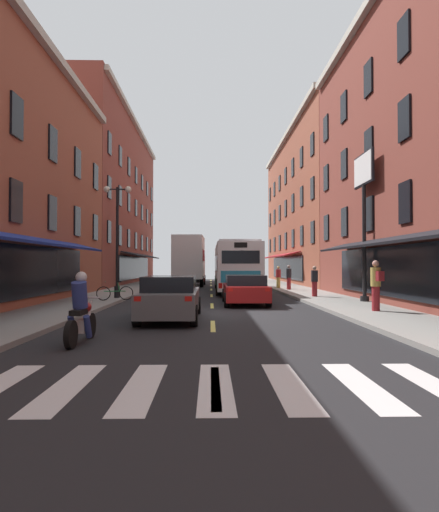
{
  "coord_description": "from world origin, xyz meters",
  "views": [
    {
      "loc": [
        -0.08,
        -16.66,
        1.81
      ],
      "look_at": [
        0.53,
        12.25,
        2.4
      ],
      "focal_mm": 31.04,
      "sensor_mm": 36.0,
      "label": 1
    }
  ],
  "objects_px": {
    "sedan_far": "(194,275)",
    "street_lamp_twin": "(117,236)",
    "motorcycle_rider": "(81,313)",
    "billboard_sign": "(364,191)",
    "sedan_mid": "(245,289)",
    "pedestrian_rear": "(315,281)",
    "sedan_near": "(171,297)",
    "pedestrian_near": "(376,284)",
    "transit_bus": "(235,267)",
    "pedestrian_mid": "(289,277)",
    "pedestrian_far": "(278,277)",
    "box_truck": "(190,261)",
    "bicycle_near": "(115,293)"
  },
  "relations": [
    {
      "from": "sedan_far",
      "to": "street_lamp_twin",
      "type": "xyz_separation_m",
      "value": [
        -3.0,
        -25.0,
        2.6
      ]
    },
    {
      "from": "motorcycle_rider",
      "to": "street_lamp_twin",
      "type": "xyz_separation_m",
      "value": [
        -1.77,
        12.36,
        2.58
      ]
    },
    {
      "from": "billboard_sign",
      "to": "sedan_mid",
      "type": "bearing_deg",
      "value": 179.94
    },
    {
      "from": "sedan_far",
      "to": "pedestrian_rear",
      "type": "xyz_separation_m",
      "value": [
        7.32,
        -24.21,
        0.28
      ]
    },
    {
      "from": "sedan_near",
      "to": "pedestrian_near",
      "type": "bearing_deg",
      "value": 10.1
    },
    {
      "from": "transit_bus",
      "to": "sedan_near",
      "type": "height_order",
      "value": "transit_bus"
    },
    {
      "from": "sedan_mid",
      "to": "pedestrian_rear",
      "type": "xyz_separation_m",
      "value": [
        3.96,
        3.18,
        0.27
      ]
    },
    {
      "from": "sedan_mid",
      "to": "motorcycle_rider",
      "type": "distance_m",
      "value": 10.98
    },
    {
      "from": "transit_bus",
      "to": "street_lamp_twin",
      "type": "xyz_separation_m",
      "value": [
        -6.42,
        -7.37,
        1.59
      ]
    },
    {
      "from": "pedestrian_near",
      "to": "pedestrian_mid",
      "type": "height_order",
      "value": "pedestrian_near"
    },
    {
      "from": "pedestrian_near",
      "to": "sedan_near",
      "type": "bearing_deg",
      "value": 171.95
    },
    {
      "from": "sedan_mid",
      "to": "transit_bus",
      "type": "bearing_deg",
      "value": 89.59
    },
    {
      "from": "billboard_sign",
      "to": "street_lamp_twin",
      "type": "xyz_separation_m",
      "value": [
        -11.89,
        2.38,
        -1.95
      ]
    },
    {
      "from": "sedan_mid",
      "to": "pedestrian_mid",
      "type": "bearing_deg",
      "value": 68.98
    },
    {
      "from": "billboard_sign",
      "to": "sedan_near",
      "type": "xyz_separation_m",
      "value": [
        -8.44,
        -5.57,
        -4.5
      ]
    },
    {
      "from": "pedestrian_near",
      "to": "pedestrian_far",
      "type": "xyz_separation_m",
      "value": [
        -1.05,
        16.34,
        -0.17
      ]
    },
    {
      "from": "sedan_mid",
      "to": "pedestrian_far",
      "type": "bearing_deg",
      "value": 74.25
    },
    {
      "from": "sedan_near",
      "to": "motorcycle_rider",
      "type": "bearing_deg",
      "value": -110.8
    },
    {
      "from": "pedestrian_near",
      "to": "pedestrian_far",
      "type": "height_order",
      "value": "pedestrian_near"
    },
    {
      "from": "sedan_near",
      "to": "pedestrian_far",
      "type": "relative_size",
      "value": 3.0
    },
    {
      "from": "pedestrian_mid",
      "to": "pedestrian_rear",
      "type": "distance_m",
      "value": 6.63
    },
    {
      "from": "transit_bus",
      "to": "pedestrian_rear",
      "type": "xyz_separation_m",
      "value": [
        3.89,
        -6.57,
        -0.74
      ]
    },
    {
      "from": "box_truck",
      "to": "sedan_far",
      "type": "relative_size",
      "value": 1.78
    },
    {
      "from": "billboard_sign",
      "to": "bicycle_near",
      "type": "xyz_separation_m",
      "value": [
        -11.65,
        0.81,
        -4.74
      ]
    },
    {
      "from": "box_truck",
      "to": "pedestrian_far",
      "type": "relative_size",
      "value": 4.82
    },
    {
      "from": "billboard_sign",
      "to": "bicycle_near",
      "type": "relative_size",
      "value": 4.09
    },
    {
      "from": "sedan_mid",
      "to": "sedan_far",
      "type": "bearing_deg",
      "value": 96.99
    },
    {
      "from": "sedan_mid",
      "to": "box_truck",
      "type": "bearing_deg",
      "value": 100.84
    },
    {
      "from": "motorcycle_rider",
      "to": "bicycle_near",
      "type": "distance_m",
      "value": 10.9
    },
    {
      "from": "bicycle_near",
      "to": "pedestrian_mid",
      "type": "relative_size",
      "value": 1.01
    },
    {
      "from": "pedestrian_rear",
      "to": "sedan_mid",
      "type": "bearing_deg",
      "value": -30.42
    },
    {
      "from": "sedan_far",
      "to": "pedestrian_rear",
      "type": "distance_m",
      "value": 25.29
    },
    {
      "from": "transit_bus",
      "to": "pedestrian_far",
      "type": "height_order",
      "value": "transit_bus"
    },
    {
      "from": "motorcycle_rider",
      "to": "pedestrian_rear",
      "type": "relative_size",
      "value": 1.28
    },
    {
      "from": "pedestrian_rear",
      "to": "sedan_near",
      "type": "bearing_deg",
      "value": -17.27
    },
    {
      "from": "sedan_far",
      "to": "sedan_mid",
      "type": "bearing_deg",
      "value": -83.01
    },
    {
      "from": "bicycle_near",
      "to": "street_lamp_twin",
      "type": "distance_m",
      "value": 3.21
    },
    {
      "from": "pedestrian_rear",
      "to": "pedestrian_mid",
      "type": "bearing_deg",
      "value": -157.45
    },
    {
      "from": "bicycle_near",
      "to": "box_truck",
      "type": "bearing_deg",
      "value": 80.54
    },
    {
      "from": "box_truck",
      "to": "pedestrian_far",
      "type": "bearing_deg",
      "value": -38.61
    },
    {
      "from": "pedestrian_mid",
      "to": "sedan_near",
      "type": "bearing_deg",
      "value": 46.71
    },
    {
      "from": "pedestrian_rear",
      "to": "street_lamp_twin",
      "type": "relative_size",
      "value": 0.28
    },
    {
      "from": "pedestrian_far",
      "to": "billboard_sign",
      "type": "bearing_deg",
      "value": -168.04
    },
    {
      "from": "box_truck",
      "to": "sedan_mid",
      "type": "xyz_separation_m",
      "value": [
        3.34,
        -17.46,
        -1.43
      ]
    },
    {
      "from": "box_truck",
      "to": "street_lamp_twin",
      "type": "height_order",
      "value": "street_lamp_twin"
    },
    {
      "from": "pedestrian_rear",
      "to": "box_truck",
      "type": "bearing_deg",
      "value": -132.04
    },
    {
      "from": "transit_bus",
      "to": "bicycle_near",
      "type": "relative_size",
      "value": 7.43
    },
    {
      "from": "pedestrian_far",
      "to": "pedestrian_rear",
      "type": "xyz_separation_m",
      "value": [
        0.56,
        -8.89,
        0.02
      ]
    },
    {
      "from": "motorcycle_rider",
      "to": "pedestrian_mid",
      "type": "xyz_separation_m",
      "value": [
        8.35,
        19.79,
        0.29
      ]
    },
    {
      "from": "billboard_sign",
      "to": "motorcycle_rider",
      "type": "height_order",
      "value": "billboard_sign"
    }
  ]
}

